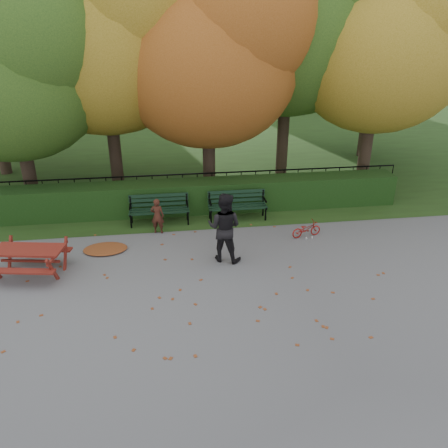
{
  "coord_description": "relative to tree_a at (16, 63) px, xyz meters",
  "views": [
    {
      "loc": [
        -1.03,
        -8.67,
        5.58
      ],
      "look_at": [
        0.34,
        1.18,
        1.0
      ],
      "focal_mm": 35.0,
      "sensor_mm": 36.0,
      "label": 1
    }
  ],
  "objects": [
    {
      "name": "tree_c",
      "position": [
        6.02,
        0.38,
        0.3
      ],
      "size": [
        6.3,
        6.0,
        8.0
      ],
      "color": "black",
      "rests_on": "ground"
    },
    {
      "name": "hedge",
      "position": [
        5.19,
        -1.08,
        -4.02
      ],
      "size": [
        13.0,
        0.9,
        1.0
      ],
      "primitive_type": "cube",
      "color": "black",
      "rests_on": "ground"
    },
    {
      "name": "leaf_pile",
      "position": [
        2.41,
        -3.48,
        -4.48
      ],
      "size": [
        1.33,
        1.06,
        0.08
      ],
      "primitive_type": "ellipsoid",
      "rotation": [
        0.0,
        0.0,
        0.23
      ],
      "color": "brown",
      "rests_on": "ground"
    },
    {
      "name": "tree_g",
      "position": [
        13.52,
        4.18,
        0.85
      ],
      "size": [
        6.3,
        6.0,
        8.55
      ],
      "color": "black",
      "rests_on": "ground"
    },
    {
      "name": "adult",
      "position": [
        5.53,
        -4.41,
        -3.61
      ],
      "size": [
        1.09,
        0.99,
        1.82
      ],
      "primitive_type": "imported",
      "rotation": [
        0.0,
        0.0,
        2.71
      ],
      "color": "black",
      "rests_on": "ground"
    },
    {
      "name": "leaf_scatter",
      "position": [
        5.19,
        -5.28,
        -4.51
      ],
      "size": [
        9.0,
        5.7,
        0.01
      ],
      "primitive_type": null,
      "color": "brown",
      "rests_on": "ground"
    },
    {
      "name": "tree_a",
      "position": [
        0.0,
        0.0,
        0.0
      ],
      "size": [
        5.88,
        5.6,
        7.48
      ],
      "color": "black",
      "rests_on": "ground"
    },
    {
      "name": "bicycle",
      "position": [
        8.04,
        -3.42,
        -4.29
      ],
      "size": [
        0.94,
        0.49,
        0.47
      ],
      "primitive_type": "imported",
      "rotation": [
        0.0,
        0.0,
        1.78
      ],
      "color": "#9C120E",
      "rests_on": "ground"
    },
    {
      "name": "iron_fence",
      "position": [
        5.19,
        -0.28,
        -3.98
      ],
      "size": [
        14.0,
        0.04,
        1.02
      ],
      "color": "black",
      "rests_on": "ground"
    },
    {
      "name": "picnic_table",
      "position": [
        0.79,
        -4.49,
        -3.98
      ],
      "size": [
        1.83,
        1.57,
        0.79
      ],
      "rotation": [
        0.0,
        0.0,
        -0.18
      ],
      "color": "maroon",
      "rests_on": "ground"
    },
    {
      "name": "ground",
      "position": [
        5.19,
        -5.58,
        -4.52
      ],
      "size": [
        90.0,
        90.0,
        0.0
      ],
      "primitive_type": "plane",
      "color": "slate",
      "rests_on": "ground"
    },
    {
      "name": "grass_strip",
      "position": [
        5.19,
        8.42,
        -4.52
      ],
      "size": [
        90.0,
        90.0,
        0.0
      ],
      "primitive_type": "plane",
      "color": "#213815",
      "rests_on": "ground"
    },
    {
      "name": "bench_right",
      "position": [
        6.29,
        -1.88,
        -4.0
      ],
      "size": [
        1.8,
        0.57,
        0.88
      ],
      "color": "black",
      "rests_on": "ground"
    },
    {
      "name": "tree_e",
      "position": [
        11.71,
        0.19,
        0.56
      ],
      "size": [
        6.09,
        5.8,
        8.16
      ],
      "color": "black",
      "rests_on": "ground"
    },
    {
      "name": "tree_d",
      "position": [
        9.07,
        1.65,
        1.46
      ],
      "size": [
        7.14,
        6.8,
        9.58
      ],
      "color": "black",
      "rests_on": "ground"
    },
    {
      "name": "bench_left",
      "position": [
        3.89,
        -1.88,
        -4.0
      ],
      "size": [
        1.8,
        0.57,
        0.88
      ],
      "color": "black",
      "rests_on": "ground"
    },
    {
      "name": "child",
      "position": [
        3.84,
        -2.57,
        -3.99
      ],
      "size": [
        0.43,
        0.33,
        1.06
      ],
      "primitive_type": "imported",
      "rotation": [
        0.0,
        0.0,
        2.94
      ],
      "color": "#431E15",
      "rests_on": "ground"
    },
    {
      "name": "building_right",
      "position": [
        13.19,
        22.42,
        1.48
      ],
      "size": [
        9.0,
        6.0,
        12.0
      ],
      "primitive_type": "cube",
      "color": "#B6A890",
      "rests_on": "ground"
    },
    {
      "name": "tree_b",
      "position": [
        2.74,
        1.17,
        0.88
      ],
      "size": [
        6.72,
        6.4,
        8.79
      ],
      "color": "black",
      "rests_on": "ground"
    }
  ]
}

